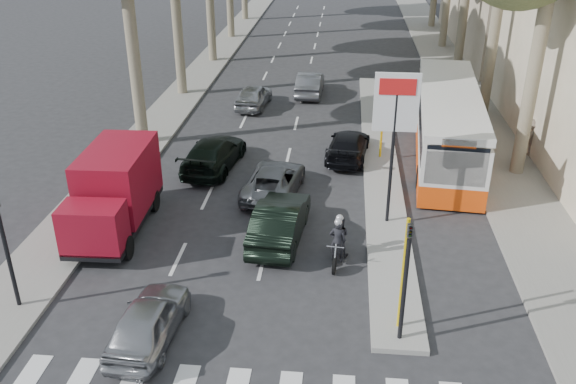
% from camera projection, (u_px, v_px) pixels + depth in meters
% --- Properties ---
extents(ground, '(120.00, 120.00, 0.00)m').
position_uv_depth(ground, '(284.00, 302.00, 17.92)').
color(ground, '#28282B').
rests_on(ground, ground).
extents(sidewalk_right, '(3.20, 70.00, 0.12)m').
position_uv_depth(sidewalk_right, '(454.00, 78.00, 39.52)').
color(sidewalk_right, gray).
rests_on(sidewalk_right, ground).
extents(median_left, '(2.40, 64.00, 0.12)m').
position_uv_depth(median_left, '(212.00, 60.00, 43.59)').
color(median_left, gray).
rests_on(median_left, ground).
extents(traffic_island, '(1.50, 26.00, 0.16)m').
position_uv_depth(traffic_island, '(380.00, 158.00, 27.45)').
color(traffic_island, gray).
rests_on(traffic_island, ground).
extents(billboard, '(1.50, 12.10, 5.60)m').
position_uv_depth(billboard, '(394.00, 128.00, 20.49)').
color(billboard, yellow).
rests_on(billboard, ground).
extents(traffic_light_island, '(0.16, 0.41, 3.60)m').
position_uv_depth(traffic_light_island, '(407.00, 264.00, 15.21)').
color(traffic_light_island, black).
rests_on(traffic_light_island, ground).
extents(traffic_light_left, '(0.16, 0.41, 3.60)m').
position_uv_depth(traffic_light_left, '(3.00, 233.00, 16.57)').
color(traffic_light_left, black).
rests_on(traffic_light_left, ground).
extents(silver_hatchback, '(1.67, 3.72, 1.24)m').
position_uv_depth(silver_hatchback, '(148.00, 321.00, 16.15)').
color(silver_hatchback, '#999BA0').
rests_on(silver_hatchback, ground).
extents(dark_hatchback, '(1.88, 4.47, 1.44)m').
position_uv_depth(dark_hatchback, '(280.00, 221.00, 20.88)').
color(dark_hatchback, black).
rests_on(dark_hatchback, ground).
extents(queue_car_a, '(2.43, 4.45, 1.18)m').
position_uv_depth(queue_car_a, '(274.00, 181.00, 24.09)').
color(queue_car_a, '#54585D').
rests_on(queue_car_a, ground).
extents(queue_car_b, '(2.18, 4.34, 1.21)m').
position_uv_depth(queue_car_b, '(348.00, 146.00, 27.41)').
color(queue_car_b, black).
rests_on(queue_car_b, ground).
extents(queue_car_c, '(1.89, 3.93, 1.30)m').
position_uv_depth(queue_car_c, '(254.00, 96.00, 33.99)').
color(queue_car_c, '#96999D').
rests_on(queue_car_c, ground).
extents(queue_car_d, '(1.56, 4.14, 1.35)m').
position_uv_depth(queue_car_d, '(310.00, 84.00, 36.07)').
color(queue_car_d, '#53555B').
rests_on(queue_car_d, ground).
extents(queue_car_e, '(2.46, 4.89, 1.36)m').
position_uv_depth(queue_car_e, '(214.00, 154.00, 26.36)').
color(queue_car_e, black).
rests_on(queue_car_e, ground).
extents(red_truck, '(2.19, 5.40, 2.85)m').
position_uv_depth(red_truck, '(115.00, 190.00, 21.21)').
color(red_truck, black).
rests_on(red_truck, ground).
extents(city_bus, '(3.53, 11.71, 3.04)m').
position_uv_depth(city_bus, '(448.00, 122.00, 27.27)').
color(city_bus, '#F0490D').
rests_on(city_bus, ground).
extents(motorcycle, '(0.73, 1.89, 1.61)m').
position_uv_depth(motorcycle, '(338.00, 240.00, 19.70)').
color(motorcycle, black).
rests_on(motorcycle, ground).
extents(pedestrian_near, '(0.60, 1.02, 1.65)m').
position_uv_depth(pedestrian_near, '(520.00, 145.00, 26.51)').
color(pedestrian_near, '#483753').
rests_on(pedestrian_near, sidewalk_right).
extents(pedestrian_far, '(1.13, 1.07, 1.67)m').
position_uv_depth(pedestrian_far, '(531.00, 137.00, 27.36)').
color(pedestrian_far, brown).
rests_on(pedestrian_far, sidewalk_right).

